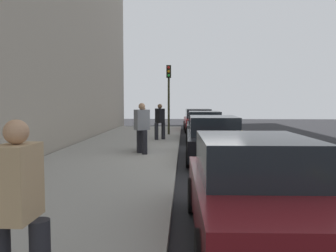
{
  "coord_description": "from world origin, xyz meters",
  "views": [
    {
      "loc": [
        12.05,
        -0.78,
        2.04
      ],
      "look_at": [
        1.63,
        -1.26,
        1.3
      ],
      "focal_mm": 37.31,
      "sensor_mm": 36.0,
      "label": 1
    }
  ],
  "objects_px": {
    "parked_car_red": "(198,120)",
    "parked_car_black": "(214,138)",
    "pedestrian_black_coat": "(160,121)",
    "rolling_suitcase": "(141,143)",
    "pedestrian_tan_coat": "(19,208)",
    "traffic_light_pole": "(169,87)",
    "parked_car_charcoal": "(204,126)",
    "pedestrian_grey_coat": "(142,127)",
    "pedestrian_olive_coat": "(143,127)",
    "parked_car_maroon": "(255,189)"
  },
  "relations": [
    {
      "from": "parked_car_black",
      "to": "pedestrian_grey_coat",
      "type": "bearing_deg",
      "value": -98.56
    },
    {
      "from": "parked_car_maroon",
      "to": "pedestrian_black_coat",
      "type": "height_order",
      "value": "pedestrian_black_coat"
    },
    {
      "from": "parked_car_charcoal",
      "to": "parked_car_black",
      "type": "distance_m",
      "value": 6.01
    },
    {
      "from": "pedestrian_black_coat",
      "to": "pedestrian_olive_coat",
      "type": "bearing_deg",
      "value": -6.31
    },
    {
      "from": "parked_car_maroon",
      "to": "pedestrian_black_coat",
      "type": "xyz_separation_m",
      "value": [
        -12.05,
        -2.24,
        0.33
      ]
    },
    {
      "from": "parked_car_black",
      "to": "parked_car_charcoal",
      "type": "bearing_deg",
      "value": 179.71
    },
    {
      "from": "pedestrian_grey_coat",
      "to": "rolling_suitcase",
      "type": "xyz_separation_m",
      "value": [
        -0.54,
        -0.1,
        -0.66
      ]
    },
    {
      "from": "parked_car_red",
      "to": "pedestrian_black_coat",
      "type": "bearing_deg",
      "value": -18.33
    },
    {
      "from": "pedestrian_olive_coat",
      "to": "traffic_light_pole",
      "type": "xyz_separation_m",
      "value": [
        -6.32,
        0.73,
        1.77
      ]
    },
    {
      "from": "parked_car_red",
      "to": "parked_car_black",
      "type": "relative_size",
      "value": 1.0
    },
    {
      "from": "parked_car_black",
      "to": "rolling_suitcase",
      "type": "relative_size",
      "value": 4.67
    },
    {
      "from": "parked_car_red",
      "to": "parked_car_maroon",
      "type": "height_order",
      "value": "same"
    },
    {
      "from": "parked_car_red",
      "to": "pedestrian_black_coat",
      "type": "xyz_separation_m",
      "value": [
        6.48,
        -2.15,
        0.33
      ]
    },
    {
      "from": "pedestrian_olive_coat",
      "to": "traffic_light_pole",
      "type": "height_order",
      "value": "traffic_light_pole"
    },
    {
      "from": "pedestrian_black_coat",
      "to": "rolling_suitcase",
      "type": "height_order",
      "value": "pedestrian_black_coat"
    },
    {
      "from": "traffic_light_pole",
      "to": "rolling_suitcase",
      "type": "height_order",
      "value": "traffic_light_pole"
    },
    {
      "from": "pedestrian_tan_coat",
      "to": "parked_car_red",
      "type": "bearing_deg",
      "value": 173.18
    },
    {
      "from": "parked_car_charcoal",
      "to": "pedestrian_grey_coat",
      "type": "xyz_separation_m",
      "value": [
        5.63,
        -2.57,
        0.37
      ]
    },
    {
      "from": "parked_car_black",
      "to": "rolling_suitcase",
      "type": "xyz_separation_m",
      "value": [
        -0.93,
        -2.64,
        -0.29
      ]
    },
    {
      "from": "parked_car_red",
      "to": "parked_car_maroon",
      "type": "bearing_deg",
      "value": 0.29
    },
    {
      "from": "pedestrian_tan_coat",
      "to": "pedestrian_olive_coat",
      "type": "height_order",
      "value": "pedestrian_tan_coat"
    },
    {
      "from": "parked_car_red",
      "to": "traffic_light_pole",
      "type": "xyz_separation_m",
      "value": [
        3.86,
        -1.82,
        2.06
      ]
    },
    {
      "from": "pedestrian_olive_coat",
      "to": "rolling_suitcase",
      "type": "xyz_separation_m",
      "value": [
        0.45,
        -0.02,
        -0.58
      ]
    },
    {
      "from": "rolling_suitcase",
      "to": "pedestrian_grey_coat",
      "type": "bearing_deg",
      "value": 10.54
    },
    {
      "from": "parked_car_red",
      "to": "parked_car_black",
      "type": "bearing_deg",
      "value": 0.34
    },
    {
      "from": "parked_car_charcoal",
      "to": "rolling_suitcase",
      "type": "relative_size",
      "value": 4.35
    },
    {
      "from": "parked_car_black",
      "to": "parked_car_maroon",
      "type": "distance_m",
      "value": 6.97
    },
    {
      "from": "parked_car_charcoal",
      "to": "parked_car_black",
      "type": "bearing_deg",
      "value": -0.29
    },
    {
      "from": "parked_car_black",
      "to": "pedestrian_olive_coat",
      "type": "bearing_deg",
      "value": -117.68
    },
    {
      "from": "parked_car_maroon",
      "to": "pedestrian_olive_coat",
      "type": "bearing_deg",
      "value": -162.39
    },
    {
      "from": "parked_car_charcoal",
      "to": "traffic_light_pole",
      "type": "bearing_deg",
      "value": -131.35
    },
    {
      "from": "pedestrian_grey_coat",
      "to": "traffic_light_pole",
      "type": "height_order",
      "value": "traffic_light_pole"
    },
    {
      "from": "parked_car_maroon",
      "to": "pedestrian_olive_coat",
      "type": "height_order",
      "value": "pedestrian_olive_coat"
    },
    {
      "from": "traffic_light_pole",
      "to": "pedestrian_black_coat",
      "type": "bearing_deg",
      "value": -7.03
    },
    {
      "from": "pedestrian_tan_coat",
      "to": "traffic_light_pole",
      "type": "relative_size",
      "value": 0.44
    },
    {
      "from": "parked_car_charcoal",
      "to": "parked_car_maroon",
      "type": "height_order",
      "value": "same"
    },
    {
      "from": "pedestrian_tan_coat",
      "to": "rolling_suitcase",
      "type": "relative_size",
      "value": 1.76
    },
    {
      "from": "parked_car_red",
      "to": "pedestrian_black_coat",
      "type": "relative_size",
      "value": 2.61
    },
    {
      "from": "pedestrian_tan_coat",
      "to": "pedestrian_grey_coat",
      "type": "relative_size",
      "value": 0.95
    },
    {
      "from": "traffic_light_pole",
      "to": "pedestrian_olive_coat",
      "type": "bearing_deg",
      "value": -6.61
    },
    {
      "from": "pedestrian_grey_coat",
      "to": "traffic_light_pole",
      "type": "relative_size",
      "value": 0.47
    },
    {
      "from": "pedestrian_grey_coat",
      "to": "traffic_light_pole",
      "type": "xyz_separation_m",
      "value": [
        -7.32,
        0.65,
        1.69
      ]
    },
    {
      "from": "parked_car_red",
      "to": "pedestrian_grey_coat",
      "type": "relative_size",
      "value": 2.51
    },
    {
      "from": "traffic_light_pole",
      "to": "parked_car_black",
      "type": "bearing_deg",
      "value": 13.8
    },
    {
      "from": "parked_car_red",
      "to": "parked_car_black",
      "type": "xyz_separation_m",
      "value": [
        11.56,
        0.07,
        0.0
      ]
    },
    {
      "from": "pedestrian_grey_coat",
      "to": "pedestrian_olive_coat",
      "type": "bearing_deg",
      "value": -175.06
    },
    {
      "from": "rolling_suitcase",
      "to": "parked_car_maroon",
      "type": "bearing_deg",
      "value": 18.65
    },
    {
      "from": "parked_car_maroon",
      "to": "traffic_light_pole",
      "type": "xyz_separation_m",
      "value": [
        -14.67,
        -1.92,
        2.06
      ]
    },
    {
      "from": "parked_car_red",
      "to": "pedestrian_tan_coat",
      "type": "xyz_separation_m",
      "value": [
        20.57,
        -2.46,
        0.31
      ]
    },
    {
      "from": "pedestrian_olive_coat",
      "to": "parked_car_red",
      "type": "bearing_deg",
      "value": 165.91
    }
  ]
}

